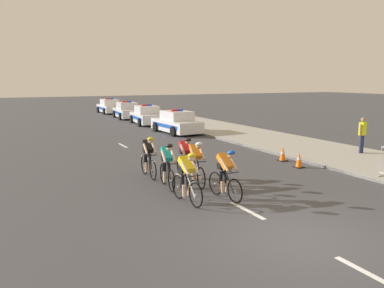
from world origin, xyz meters
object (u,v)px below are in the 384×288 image
(police_car_second, at_px, (147,116))
(police_car_furthest, at_px, (109,107))
(spectator_closest, at_px, (362,133))
(police_car_nearest, at_px, (176,123))
(cyclist_fifth, at_px, (148,156))
(police_car_third, at_px, (127,111))
(cyclist_fourth, at_px, (196,162))
(cyclist_third, at_px, (167,165))
(cyclist_sixth, at_px, (185,157))
(traffic_cone_mid, at_px, (299,160))
(traffic_cone_near, at_px, (283,154))
(cyclist_second, at_px, (225,173))
(cyclist_lead, at_px, (187,177))

(police_car_second, bearing_deg, police_car_furthest, 89.99)
(spectator_closest, bearing_deg, police_car_nearest, 112.68)
(cyclist_fifth, bearing_deg, police_car_third, 75.19)
(cyclist_fourth, bearing_deg, cyclist_fifth, 120.71)
(cyclist_third, xyz_separation_m, police_car_second, (5.75, 18.22, -0.11))
(cyclist_sixth, relative_size, police_car_furthest, 0.39)
(cyclist_third, height_order, traffic_cone_mid, cyclist_third)
(police_car_nearest, xyz_separation_m, traffic_cone_near, (0.47, -10.50, -0.37))
(cyclist_second, relative_size, cyclist_fifth, 1.00)
(police_car_nearest, bearing_deg, police_car_furthest, 90.00)
(police_car_furthest, bearing_deg, police_car_third, -90.01)
(police_car_second, distance_m, spectator_closest, 17.59)
(police_car_third, bearing_deg, cyclist_sixth, -101.64)
(police_car_furthest, relative_size, traffic_cone_near, 6.89)
(cyclist_third, relative_size, police_car_second, 0.38)
(police_car_furthest, bearing_deg, traffic_cone_mid, -89.57)
(cyclist_fourth, height_order, cyclist_fifth, same)
(cyclist_lead, bearing_deg, police_car_nearest, 67.36)
(cyclist_fourth, bearing_deg, police_car_second, 75.45)
(cyclist_lead, relative_size, cyclist_fifth, 1.00)
(cyclist_third, bearing_deg, police_car_third, 76.31)
(cyclist_third, distance_m, police_car_furthest, 30.52)
(cyclist_second, relative_size, cyclist_third, 1.00)
(cyclist_sixth, bearing_deg, cyclist_second, -89.68)
(police_car_second, height_order, police_car_furthest, same)
(cyclist_second, bearing_deg, cyclist_fourth, 92.92)
(police_car_nearest, relative_size, traffic_cone_mid, 7.02)
(cyclist_sixth, bearing_deg, police_car_furthest, 80.85)
(cyclist_third, bearing_deg, cyclist_sixth, 39.75)
(traffic_cone_near, xyz_separation_m, traffic_cone_mid, (-0.25, -1.34, 0.00))
(cyclist_second, bearing_deg, spectator_closest, 18.65)
(cyclist_second, height_order, spectator_closest, spectator_closest)
(spectator_closest, bearing_deg, traffic_cone_near, 172.15)
(cyclist_second, xyz_separation_m, police_car_second, (4.67, 20.10, -0.11))
(cyclist_second, height_order, cyclist_fourth, same)
(spectator_closest, bearing_deg, cyclist_lead, -164.03)
(cyclist_second, distance_m, police_car_third, 25.94)
(cyclist_third, relative_size, police_car_furthest, 0.39)
(cyclist_second, bearing_deg, police_car_nearest, 71.81)
(police_car_third, bearing_deg, cyclist_third, -103.69)
(police_car_second, bearing_deg, police_car_third, 90.00)
(cyclist_third, height_order, cyclist_sixth, same)
(cyclist_fourth, height_order, police_car_furthest, police_car_furthest)
(cyclist_third, height_order, spectator_closest, spectator_closest)
(cyclist_third, distance_m, traffic_cone_mid, 6.01)
(police_car_third, bearing_deg, police_car_second, -90.00)
(cyclist_third, relative_size, cyclist_sixth, 1.00)
(police_car_nearest, relative_size, police_car_furthest, 1.02)
(spectator_closest, bearing_deg, police_car_third, 101.69)
(cyclist_second, height_order, cyclist_fifth, same)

